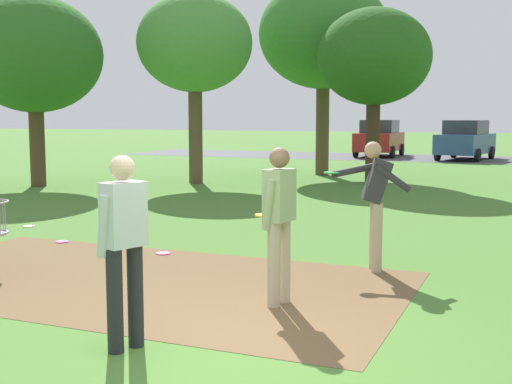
{
  "coord_description": "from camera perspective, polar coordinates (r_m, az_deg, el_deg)",
  "views": [
    {
      "loc": [
        2.45,
        -5.0,
        2.04
      ],
      "look_at": [
        -1.06,
        3.39,
        1.0
      ],
      "focal_mm": 46.73,
      "sensor_mm": 36.0,
      "label": 1
    }
  ],
  "objects": [
    {
      "name": "tree_near_right",
      "position": [
        23.32,
        5.8,
        13.29
      ],
      "size": [
        4.41,
        4.41,
        6.7
      ],
      "color": "brown",
      "rests_on": "ground"
    },
    {
      "name": "tree_mid_left",
      "position": [
        20.42,
        -18.47,
        11.05
      ],
      "size": [
        3.9,
        3.9,
        5.44
      ],
      "color": "#4C3823",
      "rests_on": "ground"
    },
    {
      "name": "frisbee_near_basket",
      "position": [
        11.27,
        -16.27,
        -4.12
      ],
      "size": [
        0.21,
        0.21,
        0.02
      ],
      "primitive_type": "cylinder",
      "color": "#E53D99",
      "rests_on": "ground"
    },
    {
      "name": "parked_car_leftmost",
      "position": [
        34.27,
        10.53,
        4.55
      ],
      "size": [
        2.02,
        4.22,
        1.84
      ],
      "color": "maroon",
      "rests_on": "ground"
    },
    {
      "name": "dirt_tee_pad",
      "position": [
        8.52,
        -10.64,
        -7.42
      ],
      "size": [
        6.77,
        3.67,
        0.01
      ],
      "primitive_type": "cube",
      "color": "brown",
      "rests_on": "ground"
    },
    {
      "name": "player_foreground_watching",
      "position": [
        5.88,
        -11.26,
        -4.13
      ],
      "size": [
        0.44,
        0.5,
        1.71
      ],
      "color": "#232328",
      "rests_on": "ground"
    },
    {
      "name": "player_waiting_left",
      "position": [
        8.88,
        10.17,
        -0.4
      ],
      "size": [
        1.17,
        0.47,
        1.71
      ],
      "color": "tan",
      "rests_on": "ground"
    },
    {
      "name": "frisbee_by_tee",
      "position": [
        10.02,
        -7.95,
        -5.23
      ],
      "size": [
        0.22,
        0.22,
        0.02
      ],
      "primitive_type": "cylinder",
      "color": "#E53D99",
      "rests_on": "ground"
    },
    {
      "name": "parked_car_center_left",
      "position": [
        32.63,
        17.5,
        4.27
      ],
      "size": [
        2.49,
        4.44,
        1.84
      ],
      "color": "#2D4784",
      "rests_on": "ground"
    },
    {
      "name": "ground_plane",
      "position": [
        5.93,
        -3.28,
        -13.61
      ],
      "size": [
        160.0,
        160.0,
        0.0
      ],
      "primitive_type": "plane",
      "color": "#47752D"
    },
    {
      "name": "tree_far_left",
      "position": [
        20.37,
        10.08,
        11.26
      ],
      "size": [
        3.37,
        3.37,
        5.22
      ],
      "color": "#422D1E",
      "rests_on": "ground"
    },
    {
      "name": "frisbee_mid_grass",
      "position": [
        13.02,
        -18.87,
        -2.8
      ],
      "size": [
        0.21,
        0.21,
        0.02
      ],
      "primitive_type": "cylinder",
      "color": "white",
      "rests_on": "ground"
    },
    {
      "name": "player_throwing",
      "position": [
        7.14,
        1.98,
        -2.12
      ],
      "size": [
        0.43,
        0.49,
        1.71
      ],
      "color": "tan",
      "rests_on": "ground"
    },
    {
      "name": "tree_near_left",
      "position": [
        20.38,
        -5.27,
        12.49
      ],
      "size": [
        3.45,
        3.45,
        5.67
      ],
      "color": "brown",
      "rests_on": "ground"
    },
    {
      "name": "parking_lot_strip",
      "position": [
        33.09,
        18.45,
        2.67
      ],
      "size": [
        36.0,
        6.0,
        0.01
      ],
      "primitive_type": "cube",
      "color": "#4C4C51",
      "rests_on": "ground"
    }
  ]
}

